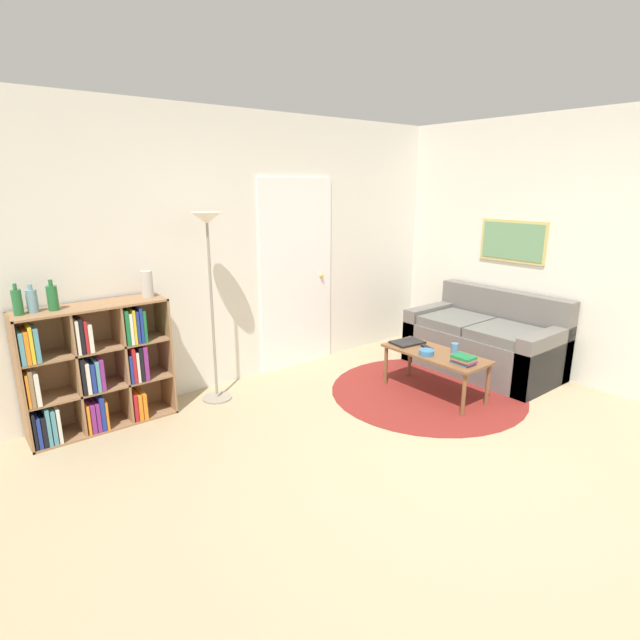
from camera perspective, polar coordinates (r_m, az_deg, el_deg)
name	(u,v)px	position (r m, az deg, el deg)	size (l,w,h in m)	color
ground_plane	(464,484)	(3.63, 16.10, -17.58)	(14.00, 14.00, 0.00)	tan
wall_back	(255,251)	(5.03, -7.39, 7.83)	(7.71, 0.11, 2.60)	silver
wall_right	(507,244)	(5.80, 20.57, 8.10)	(0.08, 5.57, 2.60)	silver
rug	(427,391)	(4.95, 12.13, -7.96)	(1.83, 1.83, 0.01)	maroon
bookshelf	(93,370)	(4.40, -24.52, -5.25)	(1.13, 0.34, 1.02)	#936B47
floor_lamp	(209,252)	(4.43, -12.61, 7.63)	(0.27, 0.27, 1.70)	gray
couch	(486,343)	(5.61, 18.44, -2.49)	(0.83, 1.52, 0.83)	#66605B
coffee_table	(435,357)	(4.78, 13.04, -4.18)	(0.43, 1.00, 0.42)	brown
laptop	(407,342)	(4.98, 9.96, -2.53)	(0.33, 0.25, 0.02)	black
bowl	(427,352)	(4.68, 12.08, -3.64)	(0.14, 0.14, 0.05)	teal
book_stack_on_table	(463,360)	(4.52, 16.08, -4.39)	(0.16, 0.20, 0.08)	teal
cup	(455,348)	(4.80, 15.15, -3.10)	(0.07, 0.07, 0.09)	teal
remote	(427,348)	(4.86, 12.12, -3.09)	(0.09, 0.17, 0.02)	black
bottle_left	(17,302)	(4.16, -31.31, 1.77)	(0.07, 0.07, 0.23)	#236633
bottle_middle	(32,301)	(4.20, -30.05, 1.93)	(0.08, 0.08, 0.21)	#6B93A3
bottle_right	(53,298)	(4.20, -28.25, 2.28)	(0.08, 0.08, 0.23)	#236633
vase_on_shelf	(147,284)	(4.37, -19.16, 3.89)	(0.10, 0.10, 0.22)	#B7B2A8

